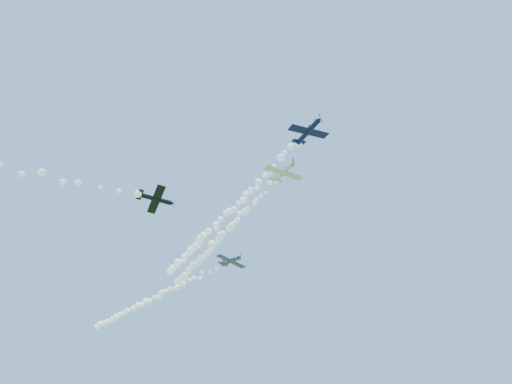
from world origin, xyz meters
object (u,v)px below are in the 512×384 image
Objects in this scene: plane_black at (156,199)px; plane_grey at (231,261)px; plane_white at (284,172)px; plane_navy at (309,131)px.

plane_grey is at bearing 50.55° from plane_black.
plane_black is (-11.22, -19.97, -10.94)m from plane_white.
plane_navy is (7.94, -3.08, 3.95)m from plane_white.
plane_grey is 1.29× the size of plane_black.
plane_navy is 0.99× the size of plane_grey.
plane_white reaches higher than plane_grey.
plane_white reaches higher than plane_black.
plane_navy is 29.56m from plane_black.
plane_grey reaches higher than plane_black.
plane_grey is 38.60m from plane_black.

